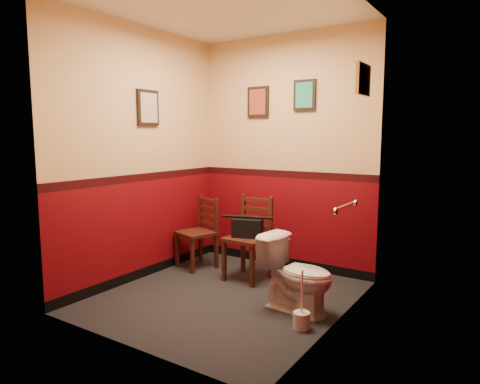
# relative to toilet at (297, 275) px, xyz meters

# --- Properties ---
(floor) EXTENTS (2.20, 2.40, 0.00)m
(floor) POSITION_rel_toilet_xyz_m (-0.72, -0.07, -0.33)
(floor) COLOR black
(floor) RESTS_ON ground
(ceiling) EXTENTS (2.20, 2.40, 0.00)m
(ceiling) POSITION_rel_toilet_xyz_m (-0.72, -0.07, 2.37)
(ceiling) COLOR silver
(ceiling) RESTS_ON ground
(wall_back) EXTENTS (2.20, 0.00, 2.70)m
(wall_back) POSITION_rel_toilet_xyz_m (-0.72, 1.13, 1.02)
(wall_back) COLOR #5C050C
(wall_back) RESTS_ON ground
(wall_front) EXTENTS (2.20, 0.00, 2.70)m
(wall_front) POSITION_rel_toilet_xyz_m (-0.72, -1.27, 1.02)
(wall_front) COLOR #5C050C
(wall_front) RESTS_ON ground
(wall_left) EXTENTS (0.00, 2.40, 2.70)m
(wall_left) POSITION_rel_toilet_xyz_m (-1.82, -0.07, 1.02)
(wall_left) COLOR #5C050C
(wall_left) RESTS_ON ground
(wall_right) EXTENTS (0.00, 2.40, 2.70)m
(wall_right) POSITION_rel_toilet_xyz_m (0.38, -0.07, 1.02)
(wall_right) COLOR #5C050C
(wall_right) RESTS_ON ground
(grab_bar) EXTENTS (0.05, 0.56, 0.06)m
(grab_bar) POSITION_rel_toilet_xyz_m (0.35, 0.18, 0.62)
(grab_bar) COLOR silver
(grab_bar) RESTS_ON wall_right
(framed_print_back_a) EXTENTS (0.28, 0.04, 0.36)m
(framed_print_back_a) POSITION_rel_toilet_xyz_m (-1.07, 1.11, 1.62)
(framed_print_back_a) COLOR black
(framed_print_back_a) RESTS_ON wall_back
(framed_print_back_b) EXTENTS (0.26, 0.04, 0.34)m
(framed_print_back_b) POSITION_rel_toilet_xyz_m (-0.47, 1.11, 1.67)
(framed_print_back_b) COLOR black
(framed_print_back_b) RESTS_ON wall_back
(framed_print_left) EXTENTS (0.04, 0.30, 0.38)m
(framed_print_left) POSITION_rel_toilet_xyz_m (-1.80, 0.03, 1.52)
(framed_print_left) COLOR black
(framed_print_left) RESTS_ON wall_left
(framed_print_right) EXTENTS (0.04, 0.34, 0.28)m
(framed_print_right) POSITION_rel_toilet_xyz_m (0.36, 0.53, 1.72)
(framed_print_right) COLOR olive
(framed_print_right) RESTS_ON wall_right
(toilet) EXTENTS (0.71, 0.44, 0.66)m
(toilet) POSITION_rel_toilet_xyz_m (0.00, 0.00, 0.00)
(toilet) COLOR white
(toilet) RESTS_ON floor
(toilet_brush) EXTENTS (0.14, 0.14, 0.49)m
(toilet_brush) POSITION_rel_toilet_xyz_m (0.19, -0.30, -0.25)
(toilet_brush) COLOR silver
(toilet_brush) RESTS_ON floor
(chair_left) EXTENTS (0.49, 0.49, 0.83)m
(chair_left) POSITION_rel_toilet_xyz_m (-1.54, 0.54, 0.09)
(chair_left) COLOR #3F1C13
(chair_left) RESTS_ON floor
(chair_right) EXTENTS (0.43, 0.43, 0.90)m
(chair_right) POSITION_rel_toilet_xyz_m (-0.82, 0.52, 0.12)
(chair_right) COLOR #3F1C13
(chair_right) RESTS_ON floor
(handbag) EXTENTS (0.35, 0.25, 0.23)m
(handbag) POSITION_rel_toilet_xyz_m (-0.82, 0.48, 0.24)
(handbag) COLOR black
(handbag) RESTS_ON chair_right
(tp_stack) EXTENTS (0.23, 0.12, 0.20)m
(tp_stack) POSITION_rel_toilet_xyz_m (-0.77, 0.99, -0.25)
(tp_stack) COLOR silver
(tp_stack) RESTS_ON floor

